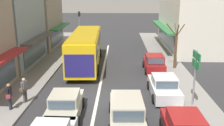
% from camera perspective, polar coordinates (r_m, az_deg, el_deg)
% --- Properties ---
extents(ground_plane, '(140.00, 140.00, 0.00)m').
position_cam_1_polar(ground_plane, '(17.71, -3.23, -7.91)').
color(ground_plane, '#2D2D30').
extents(lane_centre_line, '(0.20, 28.00, 0.01)m').
position_cam_1_polar(lane_centre_line, '(21.43, -2.35, -3.65)').
color(lane_centre_line, silver).
rests_on(lane_centre_line, ground).
extents(sidewalk_left, '(5.20, 44.00, 0.14)m').
position_cam_1_polar(sidewalk_left, '(24.68, -17.98, -1.67)').
color(sidewalk_left, gray).
rests_on(sidewalk_left, ground).
extents(kerb_right, '(2.80, 44.00, 0.12)m').
position_cam_1_polar(kerb_right, '(23.74, 13.10, -1.99)').
color(kerb_right, gray).
rests_on(kerb_right, ground).
extents(shopfront_far_end, '(8.64, 7.72, 6.97)m').
position_cam_1_polar(shopfront_far_end, '(34.66, -18.22, 8.85)').
color(shopfront_far_end, gray).
rests_on(shopfront_far_end, ground).
extents(building_right_far, '(9.54, 13.43, 8.23)m').
position_cam_1_polar(building_right_far, '(34.30, 18.91, 9.79)').
color(building_right_far, silver).
rests_on(building_right_far, ground).
extents(city_bus, '(3.04, 10.94, 3.23)m').
position_cam_1_polar(city_bus, '(25.01, -5.79, 3.53)').
color(city_bus, yellow).
rests_on(city_bus, ground).
extents(wagon_queue_gap_filler, '(2.04, 4.55, 1.58)m').
position_cam_1_polar(wagon_queue_gap_filler, '(14.37, 3.18, -10.45)').
color(wagon_queue_gap_filler, '#B7B29E').
rests_on(wagon_queue_gap_filler, ground).
extents(sedan_adjacent_lane_trail, '(1.99, 4.25, 1.47)m').
position_cam_1_polar(sedan_adjacent_lane_trail, '(15.40, -10.15, -9.18)').
color(sedan_adjacent_lane_trail, '#B7B29E').
rests_on(sedan_adjacent_lane_trail, ground).
extents(parked_sedan_kerb_second, '(1.96, 4.23, 1.47)m').
position_cam_1_polar(parked_sedan_kerb_second, '(18.33, 11.22, -5.14)').
color(parked_sedan_kerb_second, silver).
rests_on(parked_sedan_kerb_second, ground).
extents(parked_hatchback_kerb_third, '(1.83, 3.70, 1.54)m').
position_cam_1_polar(parked_hatchback_kerb_third, '(23.81, 9.15, -0.10)').
color(parked_hatchback_kerb_third, maroon).
rests_on(parked_hatchback_kerb_third, ground).
extents(traffic_light_downstreet, '(0.33, 0.24, 4.20)m').
position_cam_1_polar(traffic_light_downstreet, '(38.10, -7.12, 9.08)').
color(traffic_light_downstreet, gray).
rests_on(traffic_light_downstreet, ground).
extents(directional_road_sign, '(0.10, 1.40, 3.60)m').
position_cam_1_polar(directional_road_sign, '(16.47, 17.78, -0.48)').
color(directional_road_sign, gray).
rests_on(directional_road_sign, ground).
extents(street_tree_right, '(1.68, 1.64, 4.23)m').
position_cam_1_polar(street_tree_right, '(24.49, 13.67, 3.27)').
color(street_tree_right, brown).
rests_on(street_tree_right, ground).
extents(pedestrian_with_handbag_near, '(0.32, 0.65, 1.63)m').
position_cam_1_polar(pedestrian_with_handbag_near, '(16.76, -21.46, -6.48)').
color(pedestrian_with_handbag_near, '#232838').
rests_on(pedestrian_with_handbag_near, sidewalk_left).
extents(pedestrian_browsing_midblock, '(0.37, 0.66, 1.63)m').
position_cam_1_polar(pedestrian_browsing_midblock, '(17.46, -18.56, -5.32)').
color(pedestrian_browsing_midblock, '#4C4742').
rests_on(pedestrian_browsing_midblock, sidewalk_left).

